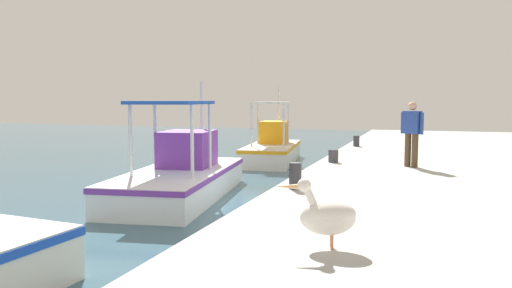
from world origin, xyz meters
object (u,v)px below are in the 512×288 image
Objects in this scene: fishing_boat_third at (272,148)px; fisherman_standing at (412,131)px; mooring_bollard_nearest at (295,176)px; mooring_bollard_second at (333,156)px; pelican at (328,215)px; mooring_bollard_third at (356,141)px; fishing_boat_second at (181,175)px.

fishing_boat_third is 3.04× the size of fisherman_standing.
fisherman_standing is at bearing -27.36° from mooring_bollard_nearest.
pelican is at bearing -170.52° from mooring_bollard_second.
pelican is (-13.11, -4.72, 0.62)m from fishing_boat_third.
pelican is at bearing -174.17° from mooring_bollard_third.
mooring_bollard_second is (0.25, 2.06, -0.76)m from fisherman_standing.
pelican is at bearing -138.85° from fishing_boat_second.
fisherman_standing is 5.63m from mooring_bollard_third.
pelican is 2.74× the size of mooring_bollard_second.
mooring_bollard_third is (9.17, 0.00, -0.06)m from mooring_bollard_nearest.
fishing_boat_second is 7.96m from mooring_bollard_third.
mooring_bollard_third is at bearing 5.83° from pelican.
mooring_bollard_third is (-0.42, -3.43, 0.42)m from fishing_boat_third.
pelican is (-5.62, -4.91, 0.62)m from fishing_boat_second.
fishing_boat_third is 7.93m from fisherman_standing.
fishing_boat_second is 3.49× the size of fisherman_standing.
fisherman_standing reaches higher than mooring_bollard_nearest.
fisherman_standing is at bearing -135.62° from fishing_boat_third.
mooring_bollard_second is 4.94m from mooring_bollard_third.
fishing_boat_third reaches higher than fisherman_standing.
fishing_boat_third reaches higher than mooring_bollard_third.
fishing_boat_third is at bearing 44.38° from fisherman_standing.
mooring_bollard_second is (2.13, -3.62, 0.39)m from fishing_boat_second.
pelican is at bearing 174.18° from fisherman_standing.
pelican is 0.58× the size of fisherman_standing.
mooring_bollard_nearest is at bearing 152.64° from fisherman_standing.
fishing_boat_second is at bearing 41.15° from pelican.
mooring_bollard_third is at bearing 0.00° from mooring_bollard_nearest.
fishing_boat_second is at bearing 152.92° from mooring_bollard_third.
fishing_boat_third is 6.37m from mooring_bollard_second.
mooring_bollard_nearest is 9.17m from mooring_bollard_third.
pelican reaches higher than mooring_bollard_second.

